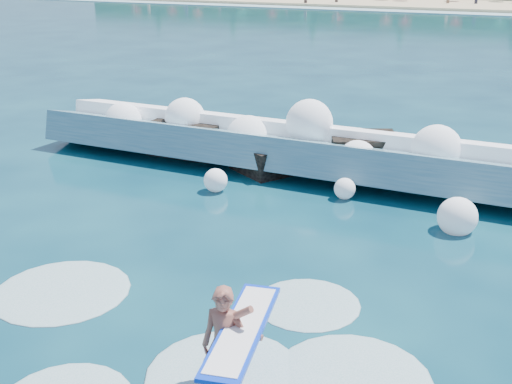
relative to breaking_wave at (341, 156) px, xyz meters
The scene contains 8 objects.
ground 7.56m from the breaking_wave, 103.29° to the right, with size 200.00×200.00×0.00m, color #082D41.
beach 70.68m from the breaking_wave, 91.41° to the left, with size 140.00×20.00×0.40m, color tan.
wet_band 59.69m from the breaking_wave, 91.66° to the left, with size 140.00×5.00×0.08m, color silver.
breaking_wave is the anchor object (origin of this frame).
rock_cluster 2.56m from the breaking_wave, behind, with size 8.06×3.32×1.35m.
surfer_with_board 10.23m from the breaking_wave, 81.27° to the right, with size 1.21×3.05×1.91m.
wave_spray 0.46m from the breaking_wave, 120.65° to the right, with size 15.34×4.23×2.24m.
surf_foam 9.62m from the breaking_wave, 84.97° to the right, with size 9.28×6.14×0.13m.
Camera 1 is at (7.11, -9.96, 6.09)m, focal length 45.00 mm.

